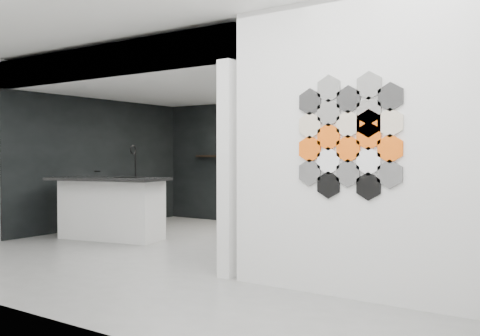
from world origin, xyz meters
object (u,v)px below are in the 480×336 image
Objects in this scene: wall_basin at (102,181)px; bottle_dark at (258,151)px; glass_bowl at (323,153)px; glass_vase at (325,152)px; kitchen_island at (111,207)px; stockpot at (226,150)px; kettle at (313,151)px; partition_panel at (349,147)px; utensil_cup at (228,152)px.

wall_basin is 3.61× the size of bottle_dark.
glass_bowl reaches higher than wall_basin.
glass_bowl is (3.35, 2.07, 0.51)m from wall_basin.
glass_vase is at bearing 0.00° from glass_bowl.
wall_basin is 1.30m from kitchen_island.
glass_bowl is at bearing 38.74° from kitchen_island.
kitchen_island is at bearing -94.20° from stockpot.
kettle is at bearing 180.00° from glass_bowl.
stockpot is (1.24, 2.07, 0.56)m from wall_basin.
glass_vase is at bearing 19.07° from kettle.
partition_panel reaches higher than stockpot.
kettle is (1.93, 0.00, -0.02)m from stockpot.
utensil_cup is (-4.17, 3.87, -0.03)m from partition_panel.
stockpot reaches higher than kitchen_island.
glass_bowl is at bearing 118.69° from partition_panel.
glass_bowl is 2.06m from utensil_cup.
partition_panel is at bearing -25.18° from kitchen_island.
wall_basin is 2.92m from bottle_dark.
kitchen_island is at bearing -34.74° from wall_basin.
kettle is (3.16, 2.07, 0.55)m from wall_basin.
bottle_dark is at bearing 59.62° from kitchen_island.
bottle_dark is (-3.48, 3.87, 0.00)m from partition_panel.
bottle_dark is at bearing 131.99° from partition_panel.
stockpot is 1.24× the size of kettle.
partition_panel is 4.41m from glass_bowl.
utensil_cup reaches higher than wall_basin.
wall_basin is 3.82m from kettle.
glass_bowl is at bearing 19.07° from kettle.
glass_vase is (3.39, 2.07, 0.53)m from wall_basin.
glass_vase is at bearing 31.35° from wall_basin.
bottle_dark reaches higher than glass_vase.
glass_vase is (-2.08, 3.87, -0.02)m from partition_panel.
wall_basin is 2.47m from stockpot.
glass_bowl is at bearing 0.00° from utensil_cup.
stockpot is at bearing 74.37° from kitchen_island.
partition_panel is 16.85× the size of bottle_dark.
kettle reaches higher than utensil_cup.
glass_vase is at bearing 0.00° from bottle_dark.
kettle is at bearing 33.15° from wall_basin.
kettle is 1.43× the size of glass_vase.
kitchen_island is 3.07m from bottle_dark.
kettle is at bearing 0.00° from bottle_dark.
glass_bowl is 1.36m from bottle_dark.
utensil_cup is at bearing 180.00° from glass_bowl.
partition_panel is 1.42× the size of kitchen_island.
bottle_dark is (0.75, 0.00, -0.01)m from stockpot.
partition_panel is 5.20m from bottle_dark.
stockpot reaches higher than wall_basin.
stockpot is at bearing 137.58° from partition_panel.
glass_vase is (2.36, 2.78, 0.88)m from kitchen_island.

